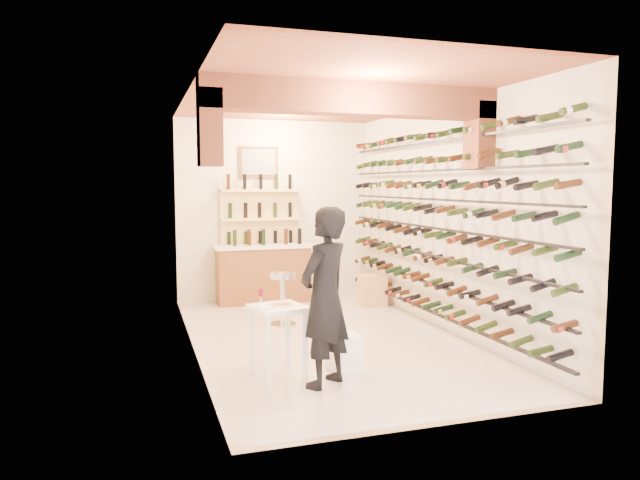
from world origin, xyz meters
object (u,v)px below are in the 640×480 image
Objects in this scene: back_counter at (263,272)px; chrome_barstool at (283,295)px; wine_rack at (431,221)px; white_stool at (344,352)px; crate_lower at (372,298)px; tasting_table at (278,319)px; person at (325,297)px.

chrome_barstool is (-0.09, -1.77, -0.09)m from back_counter.
wine_rack is 2.56m from white_stool.
back_counter reaches higher than crate_lower.
wine_rack reaches higher than white_stool.
tasting_table reaches higher than crate_lower.
person is at bearing -140.77° from wine_rack.
person reaches higher than crate_lower.
person reaches higher than white_stool.
chrome_barstool is at bearing 155.51° from wine_rack.
back_counter is 4.41m from person.
back_counter is at bearing 91.13° from white_stool.
white_stool is 0.51× the size of chrome_barstool.
back_counter is 3.79× the size of crate_lower.
chrome_barstool is at bearing 94.42° from white_stool.
wine_rack is 2.98m from tasting_table.
chrome_barstool is (0.59, 2.19, -0.19)m from tasting_table.
back_counter is 1.78m from chrome_barstool.
chrome_barstool reaches higher than crate_lower.
back_counter is 2.20× the size of chrome_barstool.
chrome_barstool is 2.03m from crate_lower.
crate_lower is (1.62, 3.07, -0.06)m from white_stool.
person reaches higher than back_counter.
tasting_table is (-2.51, -1.32, -0.92)m from wine_rack.
white_stool is (0.76, 0.02, -0.43)m from tasting_table.
person is 2.66m from chrome_barstool.
wine_rack is 7.39× the size of chrome_barstool.
crate_lower is (2.38, 3.09, -0.50)m from tasting_table.
crate_lower is at bearing 94.22° from wine_rack.
wine_rack is at bearing -177.98° from person.
chrome_barstool is at bearing -153.30° from crate_lower.
tasting_table is 0.51× the size of person.
chrome_barstool is (-1.92, 0.88, -1.10)m from wine_rack.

